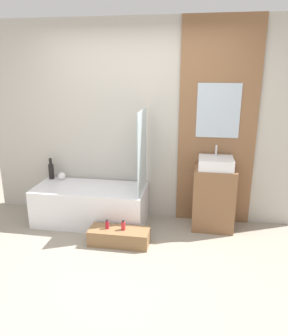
{
  "coord_description": "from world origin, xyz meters",
  "views": [
    {
      "loc": [
        0.76,
        -2.65,
        2.0
      ],
      "look_at": [
        0.19,
        0.72,
        0.95
      ],
      "focal_mm": 35.0,
      "sensor_mm": 36.0,
      "label": 1
    }
  ],
  "objects_px": {
    "vase_round_light": "(62,176)",
    "vase_tall_dark": "(51,170)",
    "bathtub": "(91,205)",
    "bottle_soap_primary": "(107,225)",
    "wooden_step_bench": "(119,236)",
    "bottle_soap_secondary": "(123,226)",
    "sink": "(216,163)"
  },
  "relations": [
    {
      "from": "sink",
      "to": "bottle_soap_secondary",
      "type": "distance_m",
      "value": 1.36
    },
    {
      "from": "bathtub",
      "to": "vase_tall_dark",
      "type": "bearing_deg",
      "value": 159.18
    },
    {
      "from": "bathtub",
      "to": "bottle_soap_primary",
      "type": "distance_m",
      "value": 0.62
    },
    {
      "from": "wooden_step_bench",
      "to": "bottle_soap_secondary",
      "type": "relative_size",
      "value": 5.8
    },
    {
      "from": "wooden_step_bench",
      "to": "sink",
      "type": "relative_size",
      "value": 1.68
    },
    {
      "from": "vase_round_light",
      "to": "bottle_soap_secondary",
      "type": "height_order",
      "value": "vase_round_light"
    },
    {
      "from": "wooden_step_bench",
      "to": "bottle_soap_primary",
      "type": "bearing_deg",
      "value": 180.0
    },
    {
      "from": "wooden_step_bench",
      "to": "bottle_soap_primary",
      "type": "height_order",
      "value": "bottle_soap_primary"
    },
    {
      "from": "vase_round_light",
      "to": "bottle_soap_secondary",
      "type": "xyz_separation_m",
      "value": [
        1.04,
        -0.73,
        -0.31
      ]
    },
    {
      "from": "vase_tall_dark",
      "to": "bottle_soap_primary",
      "type": "relative_size",
      "value": 2.64
    },
    {
      "from": "sink",
      "to": "bottle_soap_primary",
      "type": "relative_size",
      "value": 3.73
    },
    {
      "from": "wooden_step_bench",
      "to": "bottle_soap_secondary",
      "type": "distance_m",
      "value": 0.16
    },
    {
      "from": "bottle_soap_secondary",
      "to": "wooden_step_bench",
      "type": "bearing_deg",
      "value": 180.0
    },
    {
      "from": "vase_round_light",
      "to": "vase_tall_dark",
      "type": "bearing_deg",
      "value": 174.24
    },
    {
      "from": "wooden_step_bench",
      "to": "sink",
      "type": "bearing_deg",
      "value": 29.17
    },
    {
      "from": "bathtub",
      "to": "bottle_soap_primary",
      "type": "bearing_deg",
      "value": -53.98
    },
    {
      "from": "vase_tall_dark",
      "to": "vase_round_light",
      "type": "distance_m",
      "value": 0.17
    },
    {
      "from": "bathtub",
      "to": "vase_tall_dark",
      "type": "distance_m",
      "value": 0.78
    },
    {
      "from": "vase_round_light",
      "to": "bottle_soap_primary",
      "type": "height_order",
      "value": "vase_round_light"
    },
    {
      "from": "bathtub",
      "to": "sink",
      "type": "xyz_separation_m",
      "value": [
        1.6,
        0.11,
        0.62
      ]
    },
    {
      "from": "bathtub",
      "to": "bottle_soap_primary",
      "type": "xyz_separation_m",
      "value": [
        0.36,
        -0.5,
        -0.01
      ]
    },
    {
      "from": "bottle_soap_primary",
      "to": "bottle_soap_secondary",
      "type": "xyz_separation_m",
      "value": [
        0.19,
        0.0,
        0.0
      ]
    },
    {
      "from": "bottle_soap_primary",
      "to": "wooden_step_bench",
      "type": "bearing_deg",
      "value": 0.0
    },
    {
      "from": "bottle_soap_primary",
      "to": "bottle_soap_secondary",
      "type": "relative_size",
      "value": 0.93
    },
    {
      "from": "bathtub",
      "to": "vase_round_light",
      "type": "height_order",
      "value": "vase_round_light"
    },
    {
      "from": "vase_round_light",
      "to": "bathtub",
      "type": "bearing_deg",
      "value": -25.22
    },
    {
      "from": "wooden_step_bench",
      "to": "vase_round_light",
      "type": "distance_m",
      "value": 1.31
    },
    {
      "from": "bathtub",
      "to": "sink",
      "type": "bearing_deg",
      "value": 3.92
    },
    {
      "from": "bathtub",
      "to": "bottle_soap_primary",
      "type": "relative_size",
      "value": 12.89
    },
    {
      "from": "wooden_step_bench",
      "to": "bottle_soap_secondary",
      "type": "bearing_deg",
      "value": 0.0
    },
    {
      "from": "sink",
      "to": "vase_round_light",
      "type": "height_order",
      "value": "sink"
    },
    {
      "from": "wooden_step_bench",
      "to": "vase_round_light",
      "type": "xyz_separation_m",
      "value": [
        -0.99,
        0.73,
        0.46
      ]
    }
  ]
}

